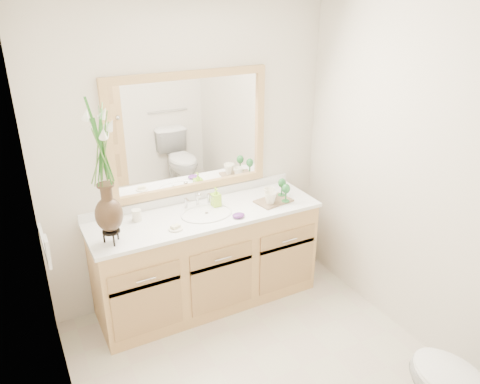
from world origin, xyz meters
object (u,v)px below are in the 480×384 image
flower_vase (102,158)px  tray (273,201)px  tumbler (137,215)px  soap_bottle (216,198)px

flower_vase → tray: flower_vase is taller
flower_vase → tray: bearing=2.2°
tumbler → soap_bottle: soap_bottle is taller
flower_vase → tumbler: size_ratio=10.18×
tray → soap_bottle: bearing=151.7°
tumbler → tray: (1.10, -0.20, -0.04)m
flower_vase → soap_bottle: (0.89, 0.21, -0.55)m
flower_vase → soap_bottle: bearing=13.0°
soap_bottle → flower_vase: bearing=-166.9°
soap_bottle → tray: size_ratio=0.49×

